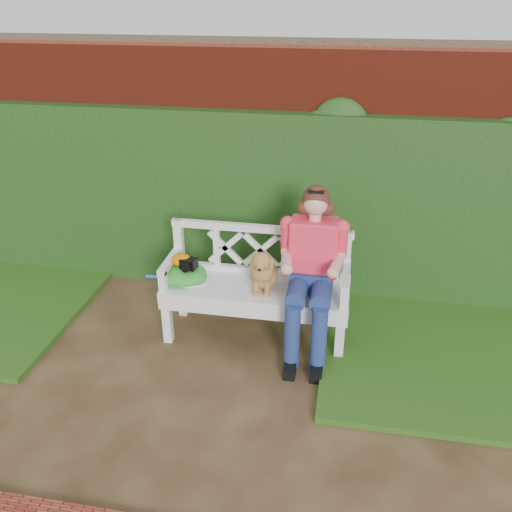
# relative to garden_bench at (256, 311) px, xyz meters

# --- Properties ---
(ground) EXTENTS (60.00, 60.00, 0.00)m
(ground) POSITION_rel_garden_bench_xyz_m (-0.52, -0.85, -0.24)
(ground) COLOR #342314
(brick_wall) EXTENTS (10.00, 0.30, 2.20)m
(brick_wall) POSITION_rel_garden_bench_xyz_m (-0.52, 1.05, 0.86)
(brick_wall) COLOR maroon
(brick_wall) RESTS_ON ground
(ivy_hedge) EXTENTS (10.00, 0.18, 1.70)m
(ivy_hedge) POSITION_rel_garden_bench_xyz_m (-0.52, 0.83, 0.61)
(ivy_hedge) COLOR #305A1E
(ivy_hedge) RESTS_ON ground
(grass_right) EXTENTS (2.60, 2.00, 0.05)m
(grass_right) POSITION_rel_garden_bench_xyz_m (1.88, 0.05, -0.21)
(grass_right) COLOR #173A10
(grass_right) RESTS_ON ground
(garden_bench) EXTENTS (1.63, 0.76, 0.48)m
(garden_bench) POSITION_rel_garden_bench_xyz_m (0.00, 0.00, 0.00)
(garden_bench) COLOR white
(garden_bench) RESTS_ON ground
(seated_woman) EXTENTS (0.68, 0.83, 1.29)m
(seated_woman) POSITION_rel_garden_bench_xyz_m (0.45, -0.02, 0.41)
(seated_woman) COLOR #FA4651
(seated_woman) RESTS_ON ground
(dog) EXTENTS (0.27, 0.35, 0.37)m
(dog) POSITION_rel_garden_bench_xyz_m (0.07, -0.03, 0.42)
(dog) COLOR #B26D27
(dog) RESTS_ON garden_bench
(tennis_racket) EXTENTS (0.57, 0.28, 0.03)m
(tennis_racket) POSITION_rel_garden_bench_xyz_m (-0.57, -0.03, 0.25)
(tennis_racket) COLOR beige
(tennis_racket) RESTS_ON garden_bench
(green_bag) EXTENTS (0.44, 0.35, 0.14)m
(green_bag) POSITION_rel_garden_bench_xyz_m (-0.61, -0.05, 0.31)
(green_bag) COLOR #238625
(green_bag) RESTS_ON garden_bench
(camera_item) EXTENTS (0.14, 0.12, 0.08)m
(camera_item) POSITION_rel_garden_bench_xyz_m (-0.54, -0.06, 0.42)
(camera_item) COLOR black
(camera_item) RESTS_ON green_bag
(baseball_glove) EXTENTS (0.17, 0.13, 0.11)m
(baseball_glove) POSITION_rel_garden_bench_xyz_m (-0.61, -0.03, 0.43)
(baseball_glove) COLOR #ED6A00
(baseball_glove) RESTS_ON green_bag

